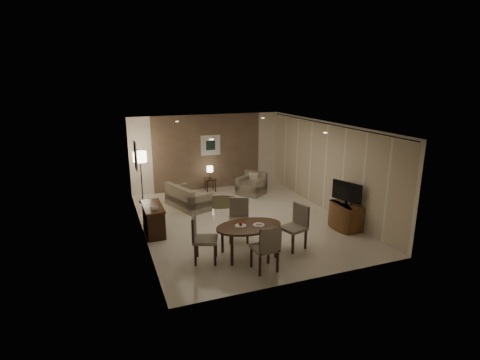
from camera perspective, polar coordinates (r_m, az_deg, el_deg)
name	(u,v)px	position (r m, az deg, el deg)	size (l,w,h in m)	color
room_shell	(238,172)	(10.70, -0.38, 1.30)	(5.50, 7.00, 2.70)	beige
taupe_accent	(208,152)	(13.57, -4.93, 4.25)	(3.96, 0.03, 2.70)	#79604B
curtain_wall	(325,168)	(11.56, 12.89, 1.81)	(0.08, 6.70, 2.58)	beige
curtain_rod	(328,124)	(11.33, 13.29, 8.31)	(0.03, 0.03, 6.80)	black
art_back_frame	(211,145)	(13.53, -4.52, 5.30)	(0.72, 0.03, 0.72)	silver
art_back_canvas	(211,145)	(13.51, -4.50, 5.29)	(0.34, 0.01, 0.34)	black
art_left_frame	(136,156)	(10.78, -15.63, 3.55)	(0.03, 0.60, 0.80)	silver
art_left_canvas	(136,156)	(10.78, -15.55, 3.56)	(0.01, 0.46, 0.64)	gray
downlight_nl	(212,139)	(7.95, -4.36, 6.18)	(0.10, 0.10, 0.01)	white
downlight_nr	(325,133)	(9.13, 12.86, 7.03)	(0.10, 0.10, 0.01)	white
downlight_fl	(177,121)	(11.42, -9.57, 8.79)	(0.10, 0.10, 0.01)	white
downlight_fr	(263,118)	(12.27, 3.52, 9.41)	(0.10, 0.10, 0.01)	white
console_desk	(153,219)	(10.05, -13.05, -5.88)	(0.48, 1.20, 0.75)	#4A2F17
telephone	(154,208)	(9.63, -12.95, -4.13)	(0.20, 0.14, 0.09)	white
tv_cabinet	(346,216)	(10.51, 15.79, -5.28)	(0.48, 0.90, 0.70)	brown
flat_tv	(347,192)	(10.28, 15.97, -1.80)	(0.06, 0.88, 0.60)	black
dining_table	(249,240)	(8.64, 1.35, -9.18)	(1.53, 0.96, 0.72)	#4A2F17
chair_near	(264,247)	(7.96, 3.75, -10.21)	(0.50, 0.50, 1.03)	gray
chair_far	(239,221)	(9.31, -0.16, -6.22)	(0.51, 0.51, 1.05)	gray
chair_left	(206,239)	(8.33, -5.28, -8.95)	(0.51, 0.51, 1.06)	gray
chair_right	(293,228)	(8.98, 8.12, -7.19)	(0.51, 0.51, 1.06)	gray
plate_a	(241,226)	(8.48, 0.10, -6.98)	(0.26, 0.26, 0.02)	white
plate_b	(259,225)	(8.54, 2.87, -6.84)	(0.26, 0.26, 0.02)	white
fruit_apple	(241,223)	(8.46, 0.10, -6.64)	(0.09, 0.09, 0.09)	maroon
napkin	(259,224)	(8.53, 2.87, -6.70)	(0.12, 0.08, 0.03)	white
round_rug	(222,202)	(12.32, -2.84, -3.33)	(1.35, 1.35, 0.01)	#433E25
sofa	(188,196)	(11.83, -7.99, -2.44)	(0.77, 1.54, 0.73)	gray
armchair	(251,184)	(13.02, 1.73, -0.59)	(0.85, 0.80, 0.75)	gray
side_table	(210,185)	(13.44, -4.56, -0.74)	(0.37, 0.37, 0.47)	#301F10
table_lamp	(210,172)	(13.31, -4.61, 1.26)	(0.22, 0.22, 0.50)	#FFEAC1
floor_lamp	(141,177)	(12.47, -14.80, 0.39)	(0.42, 0.42, 1.68)	#FFE5B7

